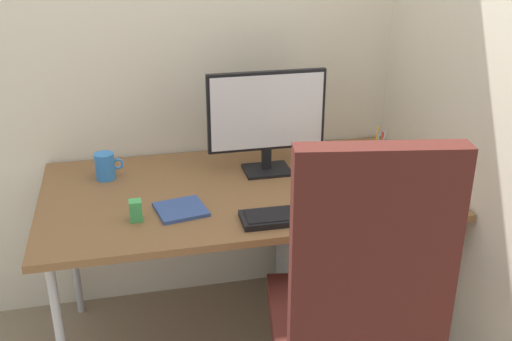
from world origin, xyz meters
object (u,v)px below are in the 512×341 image
(monitor, at_px, (267,116))
(mouse, at_px, (388,199))
(keyboard, at_px, (298,215))
(desk_clamp_accessory, at_px, (136,211))
(office_chair, at_px, (356,311))
(filing_cabinet, at_px, (341,260))
(notebook, at_px, (181,209))
(coffee_mug, at_px, (105,166))
(pen_holder, at_px, (379,156))

(monitor, xyz_separation_m, mouse, (0.36, -0.39, -0.22))
(keyboard, distance_m, desk_clamp_accessory, 0.56)
(mouse, xyz_separation_m, desk_clamp_accessory, (-0.90, 0.07, 0.02))
(office_chair, distance_m, desk_clamp_accessory, 0.81)
(keyboard, bearing_deg, mouse, 5.78)
(filing_cabinet, distance_m, keyboard, 0.66)
(notebook, bearing_deg, office_chair, -62.61)
(keyboard, height_order, notebook, keyboard)
(coffee_mug, bearing_deg, desk_clamp_accessory, -75.34)
(coffee_mug, bearing_deg, notebook, -53.64)
(office_chair, height_order, notebook, office_chair)
(filing_cabinet, xyz_separation_m, coffee_mug, (-0.97, 0.12, 0.49))
(monitor, bearing_deg, desk_clamp_accessory, -149.15)
(notebook, relative_size, coffee_mug, 1.49)
(keyboard, relative_size, notebook, 2.42)
(coffee_mug, bearing_deg, keyboard, -37.16)
(office_chair, relative_size, keyboard, 2.94)
(office_chair, xyz_separation_m, coffee_mug, (-0.70, 0.92, 0.15))
(office_chair, bearing_deg, keyboard, 96.83)
(notebook, bearing_deg, pen_holder, 4.05)
(mouse, relative_size, pen_holder, 0.57)
(desk_clamp_accessory, bearing_deg, notebook, 12.45)
(filing_cabinet, bearing_deg, mouse, -84.87)
(filing_cabinet, height_order, monitor, monitor)
(keyboard, distance_m, pen_holder, 0.58)
(coffee_mug, bearing_deg, mouse, -24.58)
(pen_holder, xyz_separation_m, coffee_mug, (-1.10, 0.13, 0.00))
(pen_holder, height_order, desk_clamp_accessory, pen_holder)
(notebook, distance_m, desk_clamp_accessory, 0.16)
(filing_cabinet, height_order, notebook, notebook)
(notebook, bearing_deg, filing_cabinet, 7.31)
(office_chair, relative_size, mouse, 12.10)
(keyboard, relative_size, desk_clamp_accessory, 5.42)
(mouse, bearing_deg, office_chair, -131.19)
(notebook, bearing_deg, keyboard, -30.54)
(mouse, bearing_deg, notebook, 163.55)
(office_chair, bearing_deg, monitor, 94.05)
(keyboard, distance_m, notebook, 0.42)
(office_chair, bearing_deg, filing_cabinet, 71.39)
(monitor, bearing_deg, coffee_mug, 174.43)
(monitor, xyz_separation_m, notebook, (-0.38, -0.29, -0.23))
(keyboard, relative_size, mouse, 4.11)
(keyboard, xyz_separation_m, pen_holder, (0.45, 0.36, 0.04))
(filing_cabinet, relative_size, coffee_mug, 4.89)
(pen_holder, bearing_deg, mouse, -107.81)
(office_chair, xyz_separation_m, desk_clamp_accessory, (-0.60, 0.53, 0.13))
(pen_holder, distance_m, desk_clamp_accessory, 1.03)
(notebook, bearing_deg, coffee_mug, 115.79)
(pen_holder, relative_size, notebook, 1.04)
(coffee_mug, distance_m, desk_clamp_accessory, 0.40)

